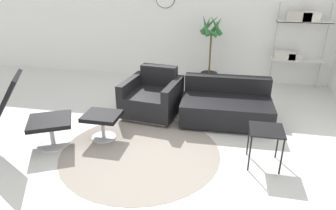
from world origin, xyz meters
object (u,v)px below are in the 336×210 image
(lounge_chair, at_px, (17,105))
(ottoman, at_px, (102,120))
(potted_plant, at_px, (210,57))
(armchair_red, at_px, (153,98))
(shelf_unit, at_px, (298,34))
(side_table, at_px, (266,133))
(couch_low, at_px, (226,106))

(lounge_chair, xyz_separation_m, ottoman, (0.94, 0.49, -0.36))
(potted_plant, bearing_deg, armchair_red, -116.40)
(armchair_red, distance_m, potted_plant, 1.89)
(armchair_red, relative_size, shelf_unit, 0.58)
(lounge_chair, xyz_separation_m, armchair_red, (1.44, 1.47, -0.37))
(armchair_red, xyz_separation_m, side_table, (1.74, -1.20, 0.15))
(ottoman, xyz_separation_m, couch_low, (1.74, 0.96, -0.04))
(lounge_chair, relative_size, shelf_unit, 0.69)
(ottoman, height_order, armchair_red, armchair_red)
(lounge_chair, relative_size, armchair_red, 1.17)
(side_table, xyz_separation_m, shelf_unit, (0.80, 3.03, 0.70))
(armchair_red, distance_m, couch_low, 1.24)
(potted_plant, bearing_deg, lounge_chair, -125.90)
(lounge_chair, relative_size, ottoman, 2.31)
(ottoman, distance_m, armchair_red, 1.10)
(side_table, height_order, potted_plant, potted_plant)
(ottoman, relative_size, armchair_red, 0.51)
(armchair_red, bearing_deg, couch_low, -174.22)
(lounge_chair, bearing_deg, side_table, 67.31)
(ottoman, distance_m, couch_low, 1.98)
(lounge_chair, height_order, potted_plant, potted_plant)
(side_table, bearing_deg, couch_low, 113.02)
(potted_plant, bearing_deg, shelf_unit, 5.72)
(side_table, bearing_deg, ottoman, 174.41)
(couch_low, bearing_deg, shelf_unit, -126.56)
(couch_low, xyz_separation_m, shelf_unit, (1.30, 1.86, 0.89))
(ottoman, xyz_separation_m, potted_plant, (1.33, 2.64, 0.34))
(couch_low, bearing_deg, ottoman, 27.18)
(armchair_red, bearing_deg, potted_plant, -109.60)
(side_table, distance_m, potted_plant, 3.01)
(couch_low, height_order, potted_plant, potted_plant)
(armchair_red, distance_m, shelf_unit, 3.25)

